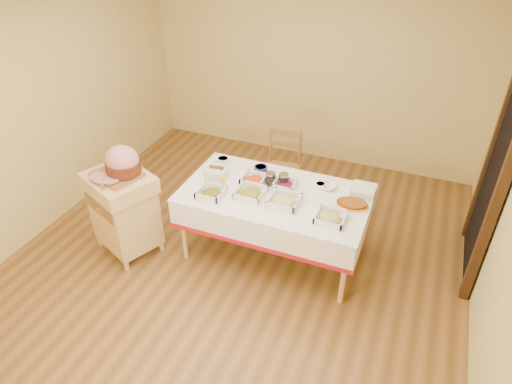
{
  "coord_description": "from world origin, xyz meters",
  "views": [
    {
      "loc": [
        1.52,
        -3.18,
        3.24
      ],
      "look_at": [
        0.14,
        0.2,
        0.79
      ],
      "focal_mm": 32.0,
      "sensor_mm": 36.0,
      "label": 1
    }
  ],
  "objects_px": {
    "dining_table": "(275,206)",
    "preserve_jar_right": "(284,180)",
    "brass_platter": "(352,204)",
    "mustard_bottle": "(223,182)",
    "dining_chair": "(282,168)",
    "preserve_jar_left": "(271,179)",
    "butcher_cart": "(124,209)",
    "ham_on_board": "(122,163)",
    "bread_basket": "(217,172)",
    "plate_stack": "(363,191)"
  },
  "relations": [
    {
      "from": "preserve_jar_left",
      "to": "preserve_jar_right",
      "type": "bearing_deg",
      "value": 13.81
    },
    {
      "from": "dining_table",
      "to": "plate_stack",
      "type": "distance_m",
      "value": 0.87
    },
    {
      "from": "brass_platter",
      "to": "mustard_bottle",
      "type": "bearing_deg",
      "value": -171.75
    },
    {
      "from": "dining_table",
      "to": "dining_chair",
      "type": "distance_m",
      "value": 0.98
    },
    {
      "from": "mustard_bottle",
      "to": "plate_stack",
      "type": "height_order",
      "value": "mustard_bottle"
    },
    {
      "from": "preserve_jar_right",
      "to": "bread_basket",
      "type": "distance_m",
      "value": 0.7
    },
    {
      "from": "dining_table",
      "to": "preserve_jar_left",
      "type": "xyz_separation_m",
      "value": [
        -0.1,
        0.13,
        0.22
      ]
    },
    {
      "from": "preserve_jar_left",
      "to": "ham_on_board",
      "type": "bearing_deg",
      "value": -155.1
    },
    {
      "from": "mustard_bottle",
      "to": "ham_on_board",
      "type": "bearing_deg",
      "value": -157.75
    },
    {
      "from": "mustard_bottle",
      "to": "brass_platter",
      "type": "height_order",
      "value": "mustard_bottle"
    },
    {
      "from": "preserve_jar_right",
      "to": "brass_platter",
      "type": "distance_m",
      "value": 0.72
    },
    {
      "from": "ham_on_board",
      "to": "bread_basket",
      "type": "bearing_deg",
      "value": 36.14
    },
    {
      "from": "preserve_jar_left",
      "to": "preserve_jar_right",
      "type": "xyz_separation_m",
      "value": [
        0.13,
        0.03,
        -0.0
      ]
    },
    {
      "from": "plate_stack",
      "to": "ham_on_board",
      "type": "bearing_deg",
      "value": -160.63
    },
    {
      "from": "butcher_cart",
      "to": "preserve_jar_right",
      "type": "distance_m",
      "value": 1.65
    },
    {
      "from": "brass_platter",
      "to": "preserve_jar_left",
      "type": "bearing_deg",
      "value": 176.03
    },
    {
      "from": "preserve_jar_left",
      "to": "brass_platter",
      "type": "bearing_deg",
      "value": -3.97
    },
    {
      "from": "dining_table",
      "to": "dining_chair",
      "type": "height_order",
      "value": "dining_chair"
    },
    {
      "from": "butcher_cart",
      "to": "mustard_bottle",
      "type": "relative_size",
      "value": 5.62
    },
    {
      "from": "mustard_bottle",
      "to": "plate_stack",
      "type": "distance_m",
      "value": 1.37
    },
    {
      "from": "preserve_jar_left",
      "to": "plate_stack",
      "type": "distance_m",
      "value": 0.91
    },
    {
      "from": "preserve_jar_left",
      "to": "brass_platter",
      "type": "distance_m",
      "value": 0.84
    },
    {
      "from": "dining_table",
      "to": "ham_on_board",
      "type": "bearing_deg",
      "value": -161.38
    },
    {
      "from": "brass_platter",
      "to": "plate_stack",
      "type": "bearing_deg",
      "value": 76.37
    },
    {
      "from": "dining_table",
      "to": "mustard_bottle",
      "type": "distance_m",
      "value": 0.57
    },
    {
      "from": "plate_stack",
      "to": "brass_platter",
      "type": "relative_size",
      "value": 0.76
    },
    {
      "from": "bread_basket",
      "to": "brass_platter",
      "type": "xyz_separation_m",
      "value": [
        1.4,
        0.01,
        -0.03
      ]
    },
    {
      "from": "preserve_jar_left",
      "to": "plate_stack",
      "type": "height_order",
      "value": "preserve_jar_left"
    },
    {
      "from": "dining_table",
      "to": "brass_platter",
      "type": "distance_m",
      "value": 0.76
    },
    {
      "from": "dining_chair",
      "to": "bread_basket",
      "type": "xyz_separation_m",
      "value": [
        -0.41,
        -0.87,
        0.34
      ]
    },
    {
      "from": "plate_stack",
      "to": "dining_table",
      "type": "bearing_deg",
      "value": -159.33
    },
    {
      "from": "dining_chair",
      "to": "preserve_jar_right",
      "type": "height_order",
      "value": "dining_chair"
    },
    {
      "from": "ham_on_board",
      "to": "mustard_bottle",
      "type": "relative_size",
      "value": 2.92
    },
    {
      "from": "mustard_bottle",
      "to": "bread_basket",
      "type": "height_order",
      "value": "mustard_bottle"
    },
    {
      "from": "dining_table",
      "to": "plate_stack",
      "type": "relative_size",
      "value": 7.99
    },
    {
      "from": "dining_table",
      "to": "butcher_cart",
      "type": "xyz_separation_m",
      "value": [
        -1.45,
        -0.51,
        -0.08
      ]
    },
    {
      "from": "dining_table",
      "to": "mustard_bottle",
      "type": "xyz_separation_m",
      "value": [
        -0.51,
        -0.11,
        0.23
      ]
    },
    {
      "from": "preserve_jar_left",
      "to": "bread_basket",
      "type": "distance_m",
      "value": 0.57
    },
    {
      "from": "mustard_bottle",
      "to": "dining_table",
      "type": "bearing_deg",
      "value": 11.92
    },
    {
      "from": "dining_chair",
      "to": "preserve_jar_left",
      "type": "height_order",
      "value": "dining_chair"
    },
    {
      "from": "plate_stack",
      "to": "dining_chair",
      "type": "bearing_deg",
      "value": 148.58
    },
    {
      "from": "butcher_cart",
      "to": "brass_platter",
      "type": "height_order",
      "value": "butcher_cart"
    },
    {
      "from": "butcher_cart",
      "to": "preserve_jar_right",
      "type": "xyz_separation_m",
      "value": [
        1.47,
        0.67,
        0.3
      ]
    },
    {
      "from": "dining_table",
      "to": "ham_on_board",
      "type": "xyz_separation_m",
      "value": [
        -1.4,
        -0.47,
        0.44
      ]
    },
    {
      "from": "dining_table",
      "to": "preserve_jar_right",
      "type": "height_order",
      "value": "preserve_jar_right"
    },
    {
      "from": "plate_stack",
      "to": "brass_platter",
      "type": "xyz_separation_m",
      "value": [
        -0.05,
        -0.23,
        -0.02
      ]
    },
    {
      "from": "dining_table",
      "to": "preserve_jar_right",
      "type": "xyz_separation_m",
      "value": [
        0.03,
        0.16,
        0.22
      ]
    },
    {
      "from": "ham_on_board",
      "to": "plate_stack",
      "type": "xyz_separation_m",
      "value": [
        2.19,
        0.77,
        -0.24
      ]
    },
    {
      "from": "preserve_jar_left",
      "to": "plate_stack",
      "type": "xyz_separation_m",
      "value": [
        0.89,
        0.17,
        -0.02
      ]
    },
    {
      "from": "bread_basket",
      "to": "plate_stack",
      "type": "relative_size",
      "value": 1.09
    }
  ]
}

